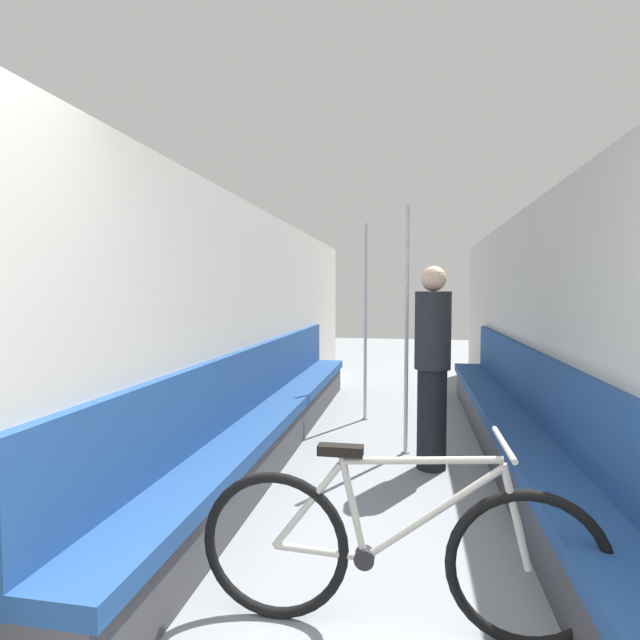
{
  "coord_description": "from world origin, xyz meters",
  "views": [
    {
      "loc": [
        0.19,
        -0.78,
        1.5
      ],
      "look_at": [
        -0.43,
        2.64,
        1.3
      ],
      "focal_mm": 28.0,
      "sensor_mm": 36.0,
      "label": 1
    }
  ],
  "objects_px": {
    "grab_pole_near": "(365,325)",
    "passenger_standing": "(432,365)",
    "bicycle": "(395,551)",
    "bench_seat_row_left": "(273,417)",
    "grab_pole_far": "(407,334)",
    "bench_seat_row_right": "(514,428)"
  },
  "relations": [
    {
      "from": "bench_seat_row_right",
      "to": "passenger_standing",
      "type": "height_order",
      "value": "passenger_standing"
    },
    {
      "from": "grab_pole_near",
      "to": "grab_pole_far",
      "type": "height_order",
      "value": "same"
    },
    {
      "from": "grab_pole_far",
      "to": "passenger_standing",
      "type": "xyz_separation_m",
      "value": [
        0.22,
        -0.37,
        -0.23
      ]
    },
    {
      "from": "grab_pole_far",
      "to": "passenger_standing",
      "type": "height_order",
      "value": "grab_pole_far"
    },
    {
      "from": "grab_pole_near",
      "to": "grab_pole_far",
      "type": "xyz_separation_m",
      "value": [
        0.48,
        -1.14,
        0.0
      ]
    },
    {
      "from": "passenger_standing",
      "to": "grab_pole_far",
      "type": "bearing_deg",
      "value": -132.68
    },
    {
      "from": "grab_pole_far",
      "to": "bench_seat_row_right",
      "type": "bearing_deg",
      "value": -10.21
    },
    {
      "from": "bench_seat_row_left",
      "to": "passenger_standing",
      "type": "distance_m",
      "value": 1.56
    },
    {
      "from": "grab_pole_near",
      "to": "passenger_standing",
      "type": "xyz_separation_m",
      "value": [
        0.7,
        -1.52,
        -0.23
      ]
    },
    {
      "from": "passenger_standing",
      "to": "bicycle",
      "type": "bearing_deg",
      "value": 10.38
    },
    {
      "from": "bench_seat_row_left",
      "to": "grab_pole_far",
      "type": "xyz_separation_m",
      "value": [
        1.23,
        0.17,
        0.79
      ]
    },
    {
      "from": "bicycle",
      "to": "passenger_standing",
      "type": "height_order",
      "value": "passenger_standing"
    },
    {
      "from": "grab_pole_near",
      "to": "grab_pole_far",
      "type": "bearing_deg",
      "value": -67.21
    },
    {
      "from": "bench_seat_row_left",
      "to": "bench_seat_row_right",
      "type": "bearing_deg",
      "value": 0.0
    },
    {
      "from": "bench_seat_row_left",
      "to": "bicycle",
      "type": "xyz_separation_m",
      "value": [
        1.21,
        -2.31,
        0.04
      ]
    },
    {
      "from": "bench_seat_row_left",
      "to": "bench_seat_row_right",
      "type": "xyz_separation_m",
      "value": [
        2.15,
        0.0,
        0.0
      ]
    },
    {
      "from": "grab_pole_near",
      "to": "passenger_standing",
      "type": "bearing_deg",
      "value": -65.22
    },
    {
      "from": "bench_seat_row_right",
      "to": "grab_pole_far",
      "type": "distance_m",
      "value": 1.22
    },
    {
      "from": "grab_pole_far",
      "to": "bicycle",
      "type": "bearing_deg",
      "value": -90.43
    },
    {
      "from": "bicycle",
      "to": "grab_pole_near",
      "type": "relative_size",
      "value": 0.78
    },
    {
      "from": "grab_pole_near",
      "to": "bicycle",
      "type": "bearing_deg",
      "value": -82.73
    },
    {
      "from": "bench_seat_row_left",
      "to": "grab_pole_near",
      "type": "height_order",
      "value": "grab_pole_near"
    }
  ]
}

